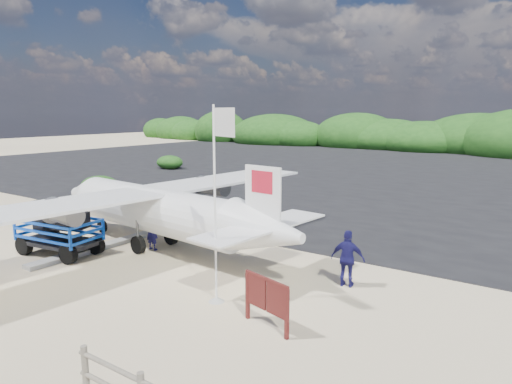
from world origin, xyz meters
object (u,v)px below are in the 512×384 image
(crew_b, at_px, (223,228))
(crew_c, at_px, (348,259))
(signboard, at_px, (266,328))
(baggage_cart, at_px, (61,254))
(flagpole, at_px, (217,301))
(crew_a, at_px, (152,230))

(crew_b, relative_size, crew_c, 0.94)
(signboard, height_order, crew_b, crew_b)
(baggage_cart, relative_size, flagpole, 0.60)
(flagpole, bearing_deg, crew_b, 126.53)
(signboard, relative_size, crew_c, 0.93)
(signboard, bearing_deg, crew_a, 172.65)
(flagpole, relative_size, crew_a, 3.46)
(flagpole, xyz_separation_m, crew_c, (2.50, 3.09, 0.86))
(signboard, bearing_deg, crew_b, 152.44)
(baggage_cart, height_order, crew_a, crew_a)
(crew_b, xyz_separation_m, crew_c, (5.45, -0.89, 0.05))
(flagpole, height_order, crew_c, flagpole)
(baggage_cart, height_order, crew_c, crew_c)
(crew_c, bearing_deg, crew_b, -19.24)
(flagpole, height_order, signboard, flagpole)
(flagpole, bearing_deg, crew_c, 50.98)
(baggage_cart, height_order, crew_b, crew_b)
(baggage_cart, relative_size, signboard, 2.00)
(crew_b, height_order, crew_c, crew_c)
(flagpole, relative_size, signboard, 3.36)
(flagpole, distance_m, signboard, 2.06)
(crew_c, bearing_deg, signboard, 72.03)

